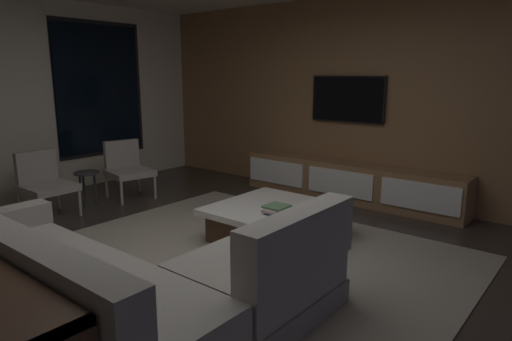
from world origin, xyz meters
The scene contains 12 objects.
floor centered at (0.00, 0.00, 0.00)m, with size 9.20×9.20×0.00m, color #332B26.
back_wall_with_window centered at (-0.06, 3.62, 1.34)m, with size 6.60×0.30×2.70m.
media_wall centered at (3.06, 0.00, 1.35)m, with size 0.12×7.80×2.70m.
area_rug centered at (0.35, -0.10, 0.01)m, with size 3.20×3.80×0.01m, color gray.
sectional_couch centered at (-1.00, -0.21, 0.29)m, with size 1.98×2.50×0.82m.
coffee_table centered at (0.95, -0.04, 0.19)m, with size 1.16×1.16×0.36m.
book_stack_on_coffee_table centered at (0.80, -0.16, 0.40)m, with size 0.29×0.21×0.07m.
accent_chair_near_window centered at (1.00, 2.55, 0.43)m, with size 0.64×0.65×0.78m.
accent_chair_by_curtain centered at (-0.13, 2.60, 0.43)m, with size 0.55×0.57×0.78m.
side_stool centered at (0.40, 2.56, 0.37)m, with size 0.32×0.32×0.46m.
media_console centered at (2.77, 0.05, 0.25)m, with size 0.46×3.10×0.52m.
mounted_tv centered at (2.95, 0.25, 1.35)m, with size 0.05×1.07×0.62m.
Camera 1 is at (-2.57, -2.65, 1.68)m, focal length 31.52 mm.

